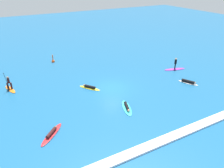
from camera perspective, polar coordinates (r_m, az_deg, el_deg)
ground_plane at (r=26.88m, az=0.00°, el=-0.95°), size 120.00×120.00×0.00m
surfer_on_teal_board at (r=22.86m, az=3.85°, el=-6.01°), size 1.70×3.05×0.38m
surfer_on_red_board at (r=20.11m, az=-15.29°, el=-12.18°), size 2.70×2.70×0.40m
surfer_on_yellow_board at (r=26.79m, az=-5.79°, el=-0.85°), size 2.11×2.60×0.40m
surfer_on_white_board at (r=29.54m, az=19.06°, el=0.52°), size 1.58×2.47×0.42m
surfer_on_orange_board at (r=28.91m, az=-24.90°, el=-0.55°), size 1.22×2.64×2.37m
surfer_on_purple_board at (r=33.22m, az=15.93°, el=4.28°), size 3.22×1.57×1.74m
marker_buoy at (r=36.03m, az=-14.94°, el=5.79°), size 0.48×0.48×1.28m
wave_crest at (r=19.79m, az=15.11°, el=-13.04°), size 18.11×0.90×0.18m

